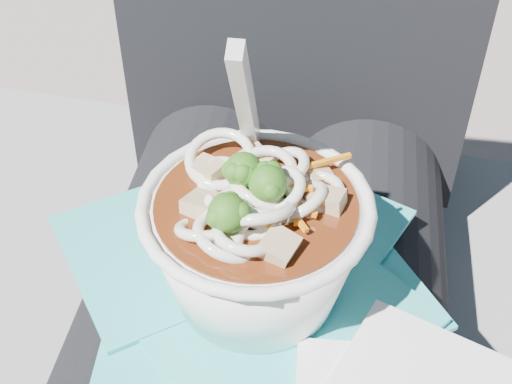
# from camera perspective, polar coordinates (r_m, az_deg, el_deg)

# --- Properties ---
(stone_ledge) EXTENTS (1.04, 0.59, 0.42)m
(stone_ledge) POSITION_cam_1_polar(r_m,az_deg,el_deg) (0.93, 1.59, -15.07)
(stone_ledge) COLOR slate
(stone_ledge) RESTS_ON ground
(lap) EXTENTS (0.31, 0.48, 0.16)m
(lap) POSITION_cam_1_polar(r_m,az_deg,el_deg) (0.61, 0.25, -12.54)
(lap) COLOR black
(lap) RESTS_ON stone_ledge
(person_body) EXTENTS (0.34, 0.94, 0.97)m
(person_body) POSITION_cam_1_polar(r_m,az_deg,el_deg) (0.64, 1.46, -4.11)
(person_body) COLOR black
(person_body) RESTS_ON ground
(plastic_bag) EXTENTS (0.33, 0.35, 0.01)m
(plastic_bag) POSITION_cam_1_polar(r_m,az_deg,el_deg) (0.53, -0.48, -8.20)
(plastic_bag) COLOR #2BB3B5
(plastic_bag) RESTS_ON lap
(udon_bowl) EXTENTS (0.17, 0.17, 0.20)m
(udon_bowl) POSITION_cam_1_polar(r_m,az_deg,el_deg) (0.49, -0.04, -3.54)
(udon_bowl) COLOR white
(udon_bowl) RESTS_ON plastic_bag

